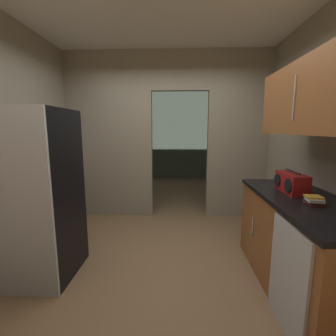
{
  "coord_description": "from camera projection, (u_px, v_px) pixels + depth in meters",
  "views": [
    {
      "loc": [
        0.21,
        -2.42,
        1.52
      ],
      "look_at": [
        0.07,
        0.63,
        1.02
      ],
      "focal_mm": 25.28,
      "sensor_mm": 36.0,
      "label": 1
    }
  ],
  "objects": [
    {
      "name": "dishwasher",
      "position": [
        287.0,
        279.0,
        1.75
      ],
      "size": [
        0.02,
        0.56,
        0.84
      ],
      "color": "#B7BABC",
      "rests_on": "ground"
    },
    {
      "name": "boombox",
      "position": [
        291.0,
        183.0,
        2.33
      ],
      "size": [
        0.18,
        0.4,
        0.22
      ],
      "color": "maroon",
      "rests_on": "lower_cabinet_run"
    },
    {
      "name": "kitchen_overhead_slab",
      "position": [
        161.0,
        13.0,
        2.67
      ],
      "size": [
        3.81,
        7.31,
        0.06
      ],
      "primitive_type": "cube",
      "color": "silver"
    },
    {
      "name": "refrigerator",
      "position": [
        30.0,
        195.0,
        2.39
      ],
      "size": [
        0.83,
        0.75,
        1.72
      ],
      "color": "black",
      "rests_on": "ground"
    },
    {
      "name": "lower_cabinet_run",
      "position": [
        302.0,
        246.0,
        2.2
      ],
      "size": [
        0.69,
        1.68,
        0.9
      ],
      "color": "brown",
      "rests_on": "ground"
    },
    {
      "name": "upper_cabinet_counterside",
      "position": [
        316.0,
        97.0,
        1.98
      ],
      "size": [
        0.36,
        1.51,
        0.62
      ],
      "color": "brown"
    },
    {
      "name": "kitchen_partition",
      "position": [
        163.0,
        131.0,
        4.03
      ],
      "size": [
        3.41,
        0.12,
        2.79
      ],
      "color": "gray",
      "rests_on": "ground"
    },
    {
      "name": "adjoining_room_shell",
      "position": [
        171.0,
        134.0,
        6.23
      ],
      "size": [
        3.41,
        3.36,
        2.79
      ],
      "color": "slate",
      "rests_on": "ground"
    },
    {
      "name": "book_stack",
      "position": [
        314.0,
        200.0,
        1.96
      ],
      "size": [
        0.14,
        0.16,
        0.07
      ],
      "color": "red",
      "rests_on": "lower_cabinet_run"
    },
    {
      "name": "ground",
      "position": [
        159.0,
        267.0,
        2.64
      ],
      "size": [
        20.0,
        20.0,
        0.0
      ],
      "primitive_type": "plane",
      "color": "brown"
    }
  ]
}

